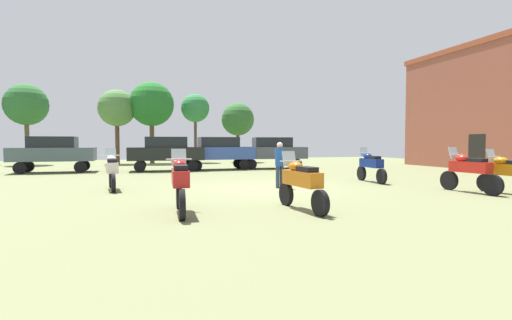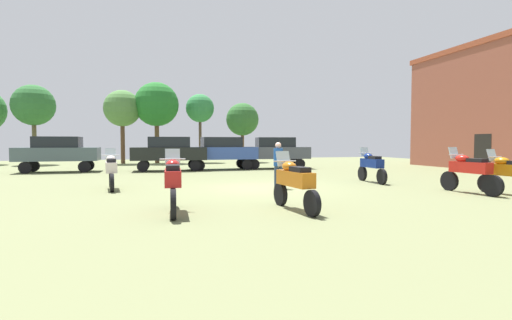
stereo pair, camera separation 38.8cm
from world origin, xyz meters
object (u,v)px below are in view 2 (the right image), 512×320
at_px(motorcycle_1, 173,182).
at_px(tree_5, 242,120).
at_px(car_3, 169,151).
at_px(tree_2, 157,105).
at_px(motorcycle_4, 111,169).
at_px(car_1, 275,150).
at_px(motorcycle_6, 510,173).
at_px(car_2, 58,151).
at_px(motorcycle_8, 371,165).
at_px(car_4, 221,151).
at_px(tree_3, 33,106).
at_px(motorcycle_5, 469,171).
at_px(tree_4, 200,109).
at_px(tree_6, 122,109).
at_px(motorcycle_3, 294,182).
at_px(person_1, 278,161).

relative_size(motorcycle_1, tree_5, 0.44).
distance_m(car_3, tree_2, 9.68).
relative_size(motorcycle_4, tree_2, 0.33).
bearing_deg(car_1, motorcycle_6, -160.54).
relative_size(motorcycle_4, car_1, 0.48).
relative_size(motorcycle_6, car_2, 0.51).
distance_m(motorcycle_1, motorcycle_8, 9.58).
height_order(car_3, car_4, same).
bearing_deg(tree_3, car_1, -29.17).
bearing_deg(motorcycle_8, tree_2, 118.79).
height_order(tree_2, tree_3, tree_2).
height_order(car_2, car_3, same).
bearing_deg(motorcycle_5, motorcycle_8, 102.33).
xyz_separation_m(car_4, tree_4, (-0.23, 9.12, 3.39)).
bearing_deg(motorcycle_4, tree_6, 85.68).
bearing_deg(motorcycle_1, motorcycle_6, 4.00).
xyz_separation_m(tree_3, tree_5, (16.25, -0.58, -0.84)).
height_order(car_1, car_3, same).
xyz_separation_m(car_2, tree_4, (9.04, 8.83, 3.39)).
bearing_deg(motorcycle_4, tree_4, 66.31).
height_order(motorcycle_4, tree_4, tree_4).
relative_size(motorcycle_3, tree_5, 0.44).
xyz_separation_m(person_1, tree_5, (3.02, 18.69, 2.69)).
distance_m(car_2, tree_6, 9.38).
relative_size(car_1, tree_3, 0.74).
height_order(motorcycle_4, car_4, car_4).
distance_m(car_2, car_3, 6.12).
height_order(motorcycle_5, car_4, car_4).
distance_m(motorcycle_8, car_1, 9.39).
distance_m(motorcycle_8, tree_2, 20.29).
relative_size(motorcycle_8, tree_2, 0.34).
bearing_deg(motorcycle_4, car_3, 67.57).
distance_m(motorcycle_1, tree_2, 23.13).
xyz_separation_m(car_1, car_3, (-6.70, -0.29, 0.00)).
relative_size(motorcycle_3, car_4, 0.51).
relative_size(car_1, tree_2, 0.68).
bearing_deg(motorcycle_6, car_4, 109.22).
distance_m(tree_4, tree_5, 3.73).
xyz_separation_m(motorcycle_6, tree_3, (-19.65, 22.98, 3.79)).
distance_m(motorcycle_5, person_1, 6.32).
distance_m(car_1, person_1, 10.59).
distance_m(person_1, tree_4, 19.56).
distance_m(motorcycle_3, person_1, 4.56).
xyz_separation_m(motorcycle_3, car_2, (-8.53, 14.82, 0.46)).
height_order(motorcycle_6, motorcycle_8, motorcycle_8).
xyz_separation_m(motorcycle_6, tree_2, (-10.55, 22.49, 4.05)).
relative_size(motorcycle_3, motorcycle_8, 1.00).
bearing_deg(tree_2, person_1, -77.57).
height_order(car_2, car_4, same).
xyz_separation_m(motorcycle_1, motorcycle_3, (2.87, -0.43, -0.03)).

